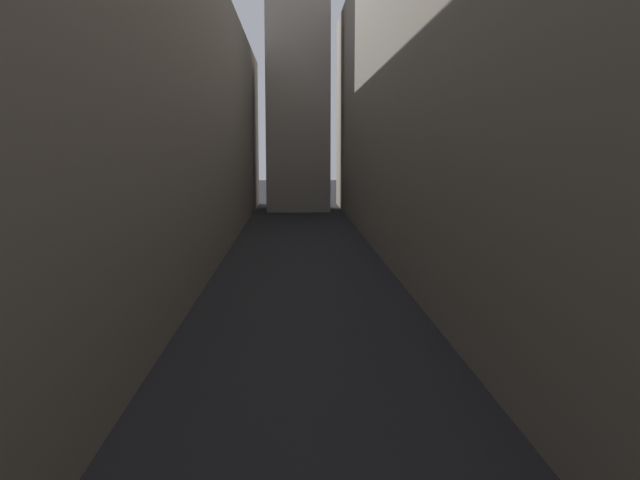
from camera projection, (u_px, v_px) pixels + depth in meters
ground_plane at (304, 278)px, 39.25m from camera, size 264.00×264.00×0.00m
building_block_left at (89, 112)px, 39.44m from camera, size 14.42×108.00×19.49m
building_block_right at (516, 69)px, 40.09m from camera, size 14.87×108.00×24.72m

